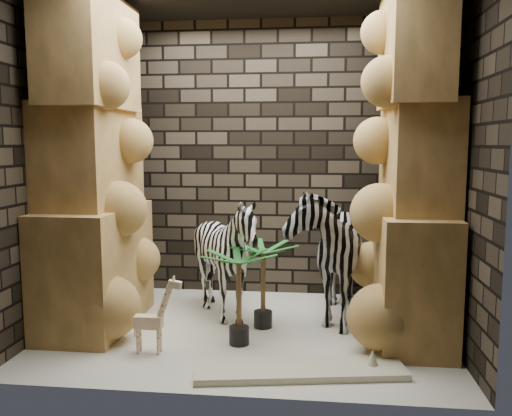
# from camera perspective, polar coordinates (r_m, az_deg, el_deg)

# --- Properties ---
(floor) EXTENTS (3.50, 3.50, 0.00)m
(floor) POSITION_cam_1_polar(r_m,az_deg,el_deg) (4.88, -1.05, -13.09)
(floor) COLOR beige
(floor) RESTS_ON ground
(wall_back) EXTENTS (3.50, 0.00, 3.50)m
(wall_back) POSITION_cam_1_polar(r_m,az_deg,el_deg) (5.83, 0.53, 5.28)
(wall_back) COLOR black
(wall_back) RESTS_ON ground
(wall_front) EXTENTS (3.50, 0.00, 3.50)m
(wall_front) POSITION_cam_1_polar(r_m,az_deg,el_deg) (3.35, -3.91, 3.96)
(wall_front) COLOR black
(wall_front) RESTS_ON ground
(wall_left) EXTENTS (0.00, 3.00, 3.00)m
(wall_left) POSITION_cam_1_polar(r_m,az_deg,el_deg) (5.12, -20.98, 4.57)
(wall_left) COLOR black
(wall_left) RESTS_ON ground
(wall_right) EXTENTS (0.00, 3.00, 3.00)m
(wall_right) POSITION_cam_1_polar(r_m,az_deg,el_deg) (4.69, 20.69, 4.40)
(wall_right) COLOR black
(wall_right) RESTS_ON ground
(rock_pillar_left) EXTENTS (0.68, 1.30, 3.00)m
(rock_pillar_left) POSITION_cam_1_polar(r_m,az_deg,el_deg) (4.97, -17.38, 4.66)
(rock_pillar_left) COLOR tan
(rock_pillar_left) RESTS_ON floor
(rock_pillar_right) EXTENTS (0.58, 1.25, 3.00)m
(rock_pillar_right) POSITION_cam_1_polar(r_m,az_deg,el_deg) (4.62, 16.71, 4.52)
(rock_pillar_right) COLOR tan
(rock_pillar_right) RESTS_ON floor
(zebra_right) EXTENTS (0.77, 1.32, 1.52)m
(zebra_right) POSITION_cam_1_polar(r_m,az_deg,el_deg) (5.12, 7.67, -3.38)
(zebra_right) COLOR white
(zebra_right) RESTS_ON floor
(zebra_left) EXTENTS (1.18, 1.36, 1.08)m
(zebra_left) POSITION_cam_1_polar(r_m,az_deg,el_deg) (5.01, -3.25, -6.07)
(zebra_left) COLOR white
(zebra_left) RESTS_ON floor
(giraffe_toy) EXTENTS (0.34, 0.12, 0.65)m
(giraffe_toy) POSITION_cam_1_polar(r_m,az_deg,el_deg) (4.37, -11.57, -11.12)
(giraffe_toy) COLOR #FFE1B1
(giraffe_toy) RESTS_ON floor
(palm_front) EXTENTS (0.36, 0.36, 0.80)m
(palm_front) POSITION_cam_1_polar(r_m,az_deg,el_deg) (4.84, 0.77, -8.32)
(palm_front) COLOR #1D582C
(palm_front) RESTS_ON floor
(palm_back) EXTENTS (0.36, 0.36, 0.80)m
(palm_back) POSITION_cam_1_polar(r_m,az_deg,el_deg) (4.44, -1.86, -9.69)
(palm_back) COLOR #1D582C
(palm_back) RESTS_ON floor
(surfboard) EXTENTS (1.58, 0.63, 0.05)m
(surfboard) POSITION_cam_1_polar(r_m,az_deg,el_deg) (4.06, 4.78, -17.05)
(surfboard) COLOR beige
(surfboard) RESTS_ON floor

